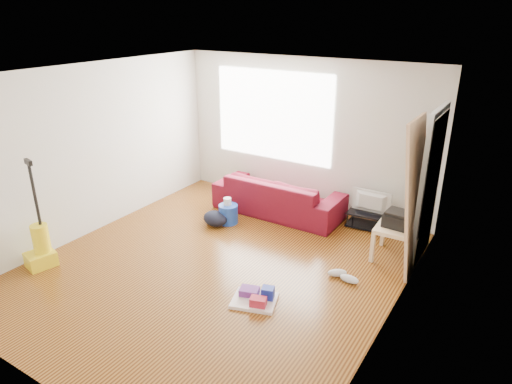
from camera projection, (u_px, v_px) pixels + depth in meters
The scene contains 13 objects.
room at pixel (226, 176), 5.68m from camera, with size 4.51×5.01×2.51m.
sofa at pixel (278, 212), 7.68m from camera, with size 2.15×0.84×0.63m, color #5D0A1C.
tv_stand at pixel (368, 219), 7.13m from camera, with size 0.66×0.40×0.24m.
tv at pixel (370, 203), 7.02m from camera, with size 0.61×0.08×0.35m, color black.
side_table at pixel (399, 232), 6.14m from camera, with size 0.61×0.61×0.48m.
printer at pixel (400, 220), 6.07m from camera, with size 0.43×0.34×0.21m.
bucket at pixel (229, 223), 7.32m from camera, with size 0.31×0.31×0.31m, color #1C43B4.
toilet_paper at pixel (228, 210), 7.25m from camera, with size 0.12×0.12×0.11m, color white.
cleaning_tray at pixel (256, 298), 5.32m from camera, with size 0.61×0.54×0.18m.
backpack at pixel (216, 225), 7.24m from camera, with size 0.42×0.33×0.23m, color black.
sneakers at pixel (343, 276), 5.77m from camera, with size 0.44×0.23×0.10m.
vacuum at pixel (40, 247), 6.01m from camera, with size 0.38×0.41×1.46m.
door_panel at pixel (405, 267), 6.07m from camera, with size 0.04×0.80×2.00m, color tan.
Camera 1 is at (3.23, -4.18, 3.19)m, focal length 32.00 mm.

